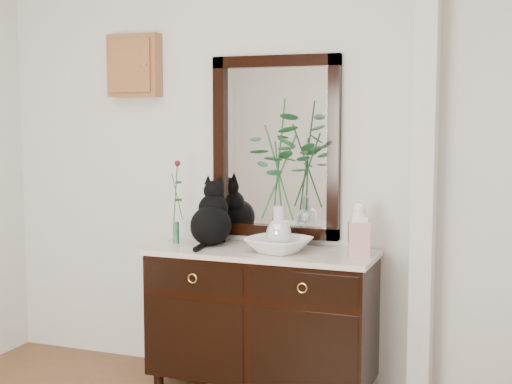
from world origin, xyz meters
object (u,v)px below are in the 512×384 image
at_px(cat, 211,212).
at_px(ginger_jar, 359,229).
at_px(lotus_bowl, 279,245).
at_px(sideboard, 262,313).

bearing_deg(cat, ginger_jar, -11.22).
height_order(lotus_bowl, ginger_jar, ginger_jar).
distance_m(sideboard, cat, 0.67).
bearing_deg(sideboard, ginger_jar, 0.57).
height_order(sideboard, cat, cat).
bearing_deg(ginger_jar, sideboard, -179.43).
height_order(cat, ginger_jar, cat).
xyz_separation_m(sideboard, cat, (-0.35, 0.05, 0.57)).
distance_m(cat, ginger_jar, 0.92).
height_order(sideboard, ginger_jar, ginger_jar).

